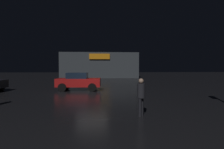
{
  "coord_description": "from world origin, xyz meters",
  "views": [
    {
      "loc": [
        0.42,
        -15.66,
        2.12
      ],
      "look_at": [
        1.81,
        2.35,
        1.41
      ],
      "focal_mm": 31.27,
      "sensor_mm": 36.0,
      "label": 1
    }
  ],
  "objects": [
    {
      "name": "car_far",
      "position": [
        -1.25,
        1.99,
        0.83
      ],
      "size": [
        3.98,
        2.18,
        1.6
      ],
      "color": "#A51414",
      "rests_on": "ground"
    },
    {
      "name": "pedestrian",
      "position": [
        2.3,
        -7.47,
        0.94
      ],
      "size": [
        0.48,
        0.48,
        1.62
      ],
      "color": "black",
      "rests_on": "ground"
    },
    {
      "name": "ground_plane",
      "position": [
        0.0,
        0.0,
        0.0
      ],
      "size": [
        120.0,
        120.0,
        0.0
      ],
      "primitive_type": "plane",
      "color": "black"
    },
    {
      "name": "store_building",
      "position": [
        0.88,
        25.12,
        2.42
      ],
      "size": [
        14.74,
        9.86,
        4.83
      ],
      "color": "#33383D",
      "rests_on": "ground"
    }
  ]
}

